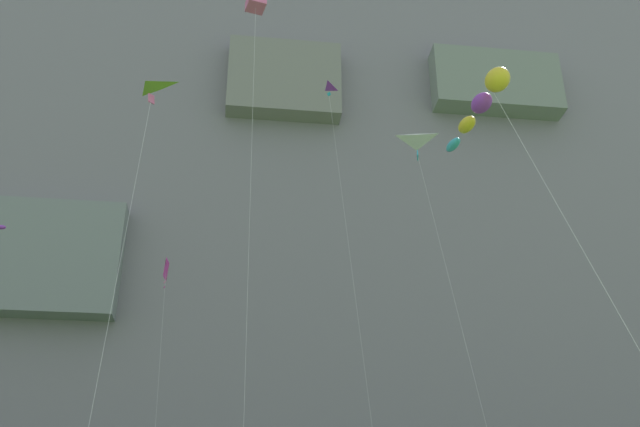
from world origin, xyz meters
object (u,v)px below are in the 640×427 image
(kite_delta_mid_right, at_px, (419,164))
(kite_delta_upper_mid, at_px, (330,130))
(kite_diamond_low_left, at_px, (165,285))
(kite_delta_near_cliff, at_px, (143,102))
(kite_windsock_upper_right, at_px, (483,102))

(kite_delta_mid_right, bearing_deg, kite_delta_upper_mid, 132.59)
(kite_diamond_low_left, bearing_deg, kite_delta_near_cliff, -88.45)
(kite_delta_near_cliff, bearing_deg, kite_delta_upper_mid, 59.94)
(kite_delta_mid_right, height_order, kite_delta_near_cliff, kite_delta_mid_right)
(kite_delta_upper_mid, xyz_separation_m, kite_delta_mid_right, (4.50, -4.90, -5.22))
(kite_delta_mid_right, distance_m, kite_delta_near_cliff, 19.25)
(kite_delta_upper_mid, height_order, kite_diamond_low_left, kite_delta_upper_mid)
(kite_delta_upper_mid, bearing_deg, kite_delta_mid_right, -47.41)
(kite_delta_upper_mid, height_order, kite_delta_mid_right, kite_delta_upper_mid)
(kite_diamond_low_left, distance_m, kite_delta_mid_right, 18.51)
(kite_delta_upper_mid, relative_size, kite_delta_mid_right, 1.32)
(kite_delta_upper_mid, distance_m, kite_windsock_upper_right, 26.00)
(kite_windsock_upper_right, bearing_deg, kite_delta_near_cliff, 154.76)
(kite_diamond_low_left, relative_size, kite_delta_near_cliff, 1.11)
(kite_windsock_upper_right, bearing_deg, kite_delta_upper_mid, 94.95)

